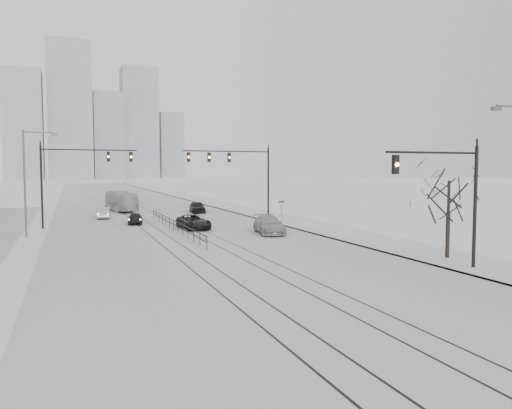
% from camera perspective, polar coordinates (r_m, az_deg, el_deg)
% --- Properties ---
extents(ground, '(500.00, 500.00, 0.00)m').
position_cam_1_polar(ground, '(19.11, 8.75, -13.38)').
color(ground, white).
rests_on(ground, ground).
extents(road, '(22.00, 260.00, 0.02)m').
position_cam_1_polar(road, '(76.62, -13.72, -0.31)').
color(road, silver).
rests_on(road, ground).
extents(sidewalk_east, '(5.00, 260.00, 0.16)m').
position_cam_1_polar(sidewalk_east, '(79.34, -4.00, -0.01)').
color(sidewalk_east, silver).
rests_on(sidewalk_east, ground).
extents(curb, '(0.10, 260.00, 0.12)m').
position_cam_1_polar(curb, '(78.68, -5.71, -0.07)').
color(curb, gray).
rests_on(curb, ground).
extents(tram_rails, '(5.30, 180.00, 0.01)m').
position_cam_1_polar(tram_rails, '(56.88, -11.33, -1.75)').
color(tram_rails, black).
rests_on(tram_rails, ground).
extents(skyline, '(96.00, 48.00, 72.00)m').
position_cam_1_polar(skyline, '(290.92, -17.88, 8.79)').
color(skyline, '#9EA3AD').
rests_on(skyline, ground).
extents(traffic_mast_near, '(6.10, 0.37, 7.00)m').
position_cam_1_polar(traffic_mast_near, '(29.49, 21.56, 1.55)').
color(traffic_mast_near, black).
rests_on(traffic_mast_near, ground).
extents(traffic_mast_ne, '(9.60, 0.37, 8.00)m').
position_cam_1_polar(traffic_mast_ne, '(53.68, -1.91, 4.12)').
color(traffic_mast_ne, black).
rests_on(traffic_mast_ne, ground).
extents(traffic_mast_nw, '(9.10, 0.37, 8.00)m').
position_cam_1_polar(traffic_mast_nw, '(51.88, -20.05, 3.67)').
color(traffic_mast_nw, black).
rests_on(traffic_mast_nw, ground).
extents(street_light_west, '(2.73, 0.25, 9.00)m').
position_cam_1_polar(street_light_west, '(46.00, -24.57, 3.07)').
color(street_light_west, '#595B60').
rests_on(street_light_west, ground).
extents(bare_tree, '(4.40, 4.40, 6.10)m').
position_cam_1_polar(bare_tree, '(33.34, 21.19, 1.69)').
color(bare_tree, black).
rests_on(bare_tree, ground).
extents(median_fence, '(0.06, 24.00, 1.00)m').
position_cam_1_polar(median_fence, '(47.04, -9.40, -2.32)').
color(median_fence, black).
rests_on(median_fence, ground).
extents(street_sign, '(0.70, 0.06, 2.40)m').
position_cam_1_polar(street_sign, '(52.35, 2.94, -0.44)').
color(street_sign, '#595B60').
rests_on(street_sign, ground).
extents(sedan_sb_inner, '(1.98, 3.76, 1.22)m').
position_cam_1_polar(sedan_sb_inner, '(53.14, -13.63, -1.56)').
color(sedan_sb_inner, black).
rests_on(sedan_sb_inner, ground).
extents(sedan_sb_outer, '(1.75, 4.11, 1.32)m').
position_cam_1_polar(sedan_sb_outer, '(60.03, -17.03, -0.94)').
color(sedan_sb_outer, silver).
rests_on(sedan_sb_outer, ground).
extents(sedan_nb_front, '(2.70, 5.14, 1.38)m').
position_cam_1_polar(sedan_nb_front, '(47.78, -7.12, -2.00)').
color(sedan_nb_front, black).
rests_on(sedan_nb_front, ground).
extents(sedan_nb_right, '(3.04, 5.62, 1.55)m').
position_cam_1_polar(sedan_nb_right, '(44.10, 1.50, -2.36)').
color(sedan_nb_right, '#9EA1A6').
rests_on(sedan_nb_right, ground).
extents(sedan_nb_far, '(2.22, 4.55, 1.49)m').
position_cam_1_polar(sedan_nb_far, '(65.65, -6.73, -0.30)').
color(sedan_nb_far, black).
rests_on(sedan_nb_far, ground).
extents(box_truck, '(3.62, 9.78, 2.66)m').
position_cam_1_polar(box_truck, '(69.87, -15.17, 0.33)').
color(box_truck, '#B2B4B6').
rests_on(box_truck, ground).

